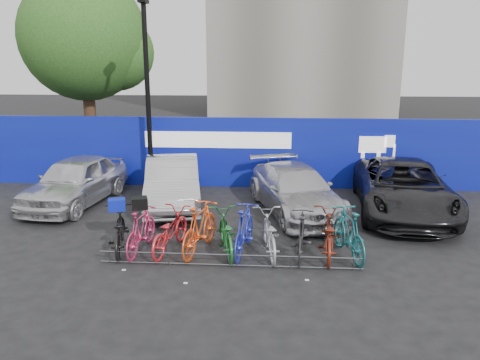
# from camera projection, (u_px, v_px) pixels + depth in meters

# --- Properties ---
(ground) EXTENTS (100.00, 100.00, 0.00)m
(ground) POSITION_uv_depth(u_px,v_px,m) (232.00, 256.00, 10.51)
(ground) COLOR black
(ground) RESTS_ON ground
(hoarding) EXTENTS (22.00, 0.18, 2.40)m
(hoarding) POSITION_uv_depth(u_px,v_px,m) (247.00, 153.00, 16.01)
(hoarding) COLOR #0B1197
(hoarding) RESTS_ON ground
(tree) EXTENTS (5.40, 5.20, 7.80)m
(tree) POSITION_uv_depth(u_px,v_px,m) (90.00, 41.00, 19.44)
(tree) COLOR #382314
(tree) RESTS_ON ground
(lamppost) EXTENTS (0.25, 0.50, 6.11)m
(lamppost) POSITION_uv_depth(u_px,v_px,m) (148.00, 92.00, 15.14)
(lamppost) COLOR black
(lamppost) RESTS_ON ground
(bike_rack) EXTENTS (5.60, 0.03, 0.30)m
(bike_rack) POSITION_uv_depth(u_px,v_px,m) (230.00, 260.00, 9.89)
(bike_rack) COLOR #595B60
(bike_rack) RESTS_ON ground
(car_0) EXTENTS (2.28, 4.51, 1.47)m
(car_0) POSITION_uv_depth(u_px,v_px,m) (75.00, 181.00, 14.13)
(car_0) COLOR silver
(car_0) RESTS_ON ground
(car_1) EXTENTS (2.36, 4.59, 1.44)m
(car_1) POSITION_uv_depth(u_px,v_px,m) (173.00, 182.00, 14.03)
(car_1) COLOR #A8A8AC
(car_1) RESTS_ON ground
(car_2) EXTENTS (3.13, 4.91, 1.33)m
(car_2) POSITION_uv_depth(u_px,v_px,m) (295.00, 190.00, 13.41)
(car_2) COLOR #B5B3B9
(car_2) RESTS_ON ground
(car_3) EXTENTS (2.99, 5.57, 1.49)m
(car_3) POSITION_uv_depth(u_px,v_px,m) (403.00, 188.00, 13.33)
(car_3) COLOR black
(car_3) RESTS_ON ground
(bike_0) EXTENTS (1.07, 1.94, 0.97)m
(bike_0) POSITION_uv_depth(u_px,v_px,m) (119.00, 230.00, 10.72)
(bike_0) COLOR black
(bike_0) RESTS_ON ground
(bike_1) EXTENTS (0.67, 1.78, 1.04)m
(bike_1) POSITION_uv_depth(u_px,v_px,m) (141.00, 230.00, 10.61)
(bike_1) COLOR #C42D5D
(bike_1) RESTS_ON ground
(bike_2) EXTENTS (1.02, 1.95, 0.97)m
(bike_2) POSITION_uv_depth(u_px,v_px,m) (170.00, 231.00, 10.68)
(bike_2) COLOR red
(bike_2) RESTS_ON ground
(bike_3) EXTENTS (1.00, 2.00, 1.16)m
(bike_3) POSITION_uv_depth(u_px,v_px,m) (200.00, 228.00, 10.59)
(bike_3) COLOR #F1521B
(bike_3) RESTS_ON ground
(bike_4) EXTENTS (1.05, 1.95, 0.97)m
(bike_4) POSITION_uv_depth(u_px,v_px,m) (225.00, 233.00, 10.56)
(bike_4) COLOR #20722F
(bike_4) RESTS_ON ground
(bike_5) EXTENTS (0.80, 1.92, 1.12)m
(bike_5) POSITION_uv_depth(u_px,v_px,m) (244.00, 230.00, 10.52)
(bike_5) COLOR #2430B5
(bike_5) RESTS_ON ground
(bike_6) EXTENTS (0.90, 1.94, 0.98)m
(bike_6) POSITION_uv_depth(u_px,v_px,m) (269.00, 234.00, 10.49)
(bike_6) COLOR #A2A6AA
(bike_6) RESTS_ON ground
(bike_7) EXTENTS (0.66, 1.77, 1.04)m
(bike_7) POSITION_uv_depth(u_px,v_px,m) (301.00, 235.00, 10.34)
(bike_7) COLOR #28282B
(bike_7) RESTS_ON ground
(bike_8) EXTENTS (0.86, 2.00, 1.02)m
(bike_8) POSITION_uv_depth(u_px,v_px,m) (328.00, 234.00, 10.40)
(bike_8) COLOR maroon
(bike_8) RESTS_ON ground
(bike_9) EXTENTS (0.91, 1.94, 1.13)m
(bike_9) POSITION_uv_depth(u_px,v_px,m) (349.00, 233.00, 10.33)
(bike_9) COLOR #1B6971
(bike_9) RESTS_ON ground
(cargo_crate) EXTENTS (0.44, 0.38, 0.27)m
(cargo_crate) POSITION_uv_depth(u_px,v_px,m) (117.00, 205.00, 10.56)
(cargo_crate) COLOR #0B19AA
(cargo_crate) RESTS_ON bike_0
(cargo_topcase) EXTENTS (0.43, 0.41, 0.26)m
(cargo_topcase) POSITION_uv_depth(u_px,v_px,m) (140.00, 203.00, 10.45)
(cargo_topcase) COLOR black
(cargo_topcase) RESTS_ON bike_1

